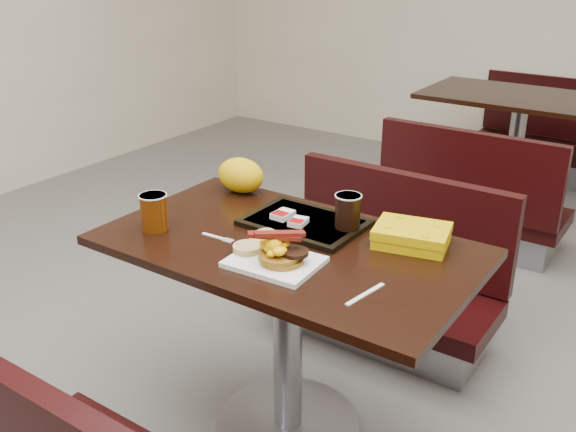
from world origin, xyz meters
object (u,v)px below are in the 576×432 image
Objects in this scene: table_far at (514,153)px; clamshell at (412,236)px; bench_far_n at (543,131)px; fork at (213,236)px; platter at (275,262)px; tray at (305,223)px; bench_near_n at (380,267)px; knife at (365,294)px; table_near at (288,341)px; paper_bag at (241,175)px; coffee_cup_near at (154,212)px; pancake_stack at (282,258)px; hashbrown_sleeve_left at (283,215)px; coffee_cup_far at (348,211)px; bench_far_s at (477,186)px; hashbrown_sleeve_right at (298,222)px.

table_far is 2.45m from clamshell.
fork is at bearing -93.81° from bench_far_n.
clamshell is (0.28, 0.36, 0.02)m from platter.
bench_near_n is at bearing 87.50° from tray.
bench_near_n is at bearing -147.31° from knife.
platter is at bearing -140.81° from clamshell.
paper_bag reaches higher than table_near.
table_near is 4.55× the size of platter.
platter is 0.48m from coffee_cup_near.
platter is 1.65× the size of knife.
bench_far_n is at bearing 90.12° from tray.
pancake_stack is at bearing -88.34° from table_far.
table_near is at bearing 21.52° from fork.
coffee_cup_near is 0.43m from hashbrown_sleeve_left.
table_near is 0.57m from clamshell.
coffee_cup_far reaches higher than bench_far_n.
knife is at bearing -97.90° from clamshell.
knife is (0.36, -2.05, 0.39)m from bench_far_s.
tray is 1.71× the size of clamshell.
bench_far_s is 2.12m from knife.
paper_bag reaches higher than tray.
hashbrown_sleeve_left is at bearing 130.15° from table_near.
hashbrown_sleeve_left is (0.12, 0.22, 0.03)m from fork.
clamshell is (0.56, 0.31, 0.03)m from fork.
hashbrown_sleeve_right is (-0.39, 0.26, 0.03)m from knife.
bench_far_s is (0.00, -0.70, -0.02)m from table_far.
coffee_cup_far is at bearing -86.07° from bench_far_s.
clamshell reaches higher than platter.
pancake_stack is 0.29m from knife.
paper_bag is at bearing 145.96° from hashbrown_sleeve_right.
pancake_stack is (0.08, -3.45, 0.42)m from bench_far_n.
fork is at bearing -127.74° from tray.
bench_far_n is (0.00, 3.30, -0.02)m from table_near.
hashbrown_sleeve_left reaches higher than table_near.
tray is (-0.08, 0.29, 0.00)m from platter.
tray is at bearing -19.43° from paper_bag.
paper_bag is (-0.49, 0.43, 0.04)m from pancake_stack.
platter is at bearing -42.74° from paper_bag.
paper_bag is (-0.46, 0.43, 0.06)m from platter.
knife is (0.36, -0.15, 0.38)m from table_near.
pancake_stack reaches higher than platter.
knife is 0.84× the size of paper_bag.
bench_far_s is 3.79× the size of platter.
tray is at bearing -168.95° from coffee_cup_far.
platter reaches higher than knife.
bench_far_n is 3.18m from tray.
fork is 0.53× the size of clamshell.
table_far is 15.65× the size of hashbrown_sleeve_left.
hashbrown_sleeve_left reaches higher than tray.
table_far is at bearing 81.24° from coffee_cup_near.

